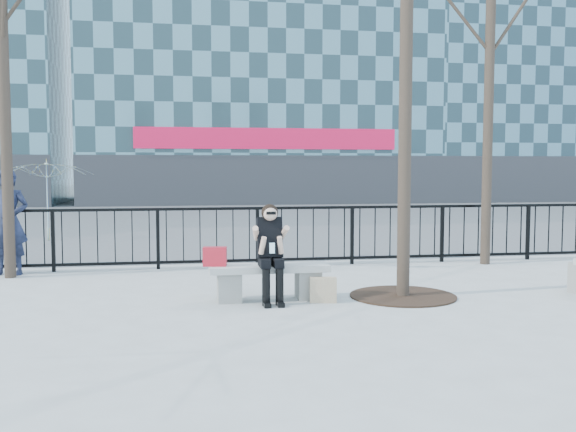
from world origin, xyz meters
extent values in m
plane|color=gray|center=(0.00, 0.00, 0.00)|extent=(120.00, 120.00, 0.00)
cube|color=#474747|center=(0.00, 15.00, 0.00)|extent=(60.00, 23.00, 0.01)
cube|color=black|center=(0.00, 3.00, 1.08)|extent=(14.00, 0.05, 0.05)
cube|color=black|center=(0.00, 3.00, 0.12)|extent=(14.00, 0.05, 0.05)
cube|color=#2D2D30|center=(3.00, 21.96, 1.20)|extent=(18.00, 0.08, 2.40)
cube|color=#C30D35|center=(3.00, 21.90, 3.20)|extent=(12.60, 0.12, 1.00)
cube|color=slate|center=(20.00, 27.00, 10.00)|extent=(16.00, 10.00, 20.00)
cylinder|color=black|center=(1.90, -0.10, 3.75)|extent=(0.18, 0.18, 7.50)
cylinder|color=black|center=(-4.00, 2.50, 3.25)|extent=(0.18, 0.18, 6.50)
cylinder|color=black|center=(4.50, 2.60, 3.50)|extent=(0.18, 0.18, 7.00)
cylinder|color=black|center=(1.90, -0.10, 0.01)|extent=(1.50, 1.50, 0.02)
cube|color=slate|center=(-0.55, 0.00, 0.20)|extent=(0.32, 0.38, 0.40)
cube|color=slate|center=(0.55, 0.00, 0.20)|extent=(0.32, 0.38, 0.40)
cube|color=gray|center=(0.00, 0.00, 0.45)|extent=(1.65, 0.46, 0.09)
cube|color=red|center=(-0.74, 0.02, 0.62)|extent=(0.34, 0.20, 0.26)
cube|color=tan|center=(0.70, -0.28, 0.17)|extent=(0.38, 0.19, 0.34)
imported|color=black|center=(-4.08, 2.80, 0.91)|extent=(0.70, 0.49, 1.81)
imported|color=yellow|center=(-4.45, 7.94, 1.02)|extent=(2.29, 2.34, 2.04)
camera|label=1|loc=(-1.20, -8.67, 1.83)|focal=40.00mm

